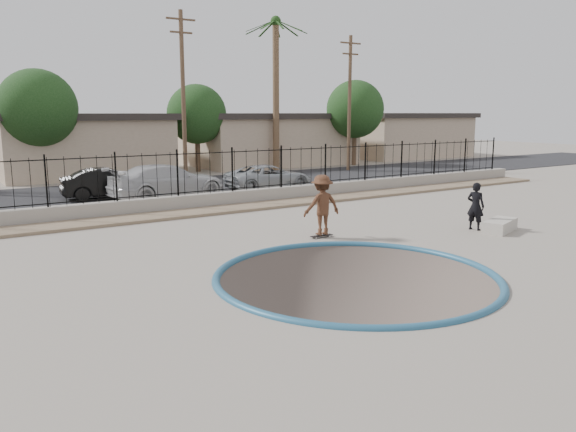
{
  "coord_description": "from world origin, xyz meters",
  "views": [
    {
      "loc": [
        -8.63,
        -11.19,
        3.97
      ],
      "look_at": [
        -0.04,
        2.0,
        1.05
      ],
      "focal_mm": 35.0,
      "sensor_mm": 36.0,
      "label": 1
    }
  ],
  "objects_px": {
    "skateboard": "(322,236)",
    "skater": "(322,208)",
    "videographer": "(476,206)",
    "concrete_ledge": "(500,226)",
    "car_b": "(109,183)",
    "car_c": "(168,181)",
    "car_d": "(269,177)"
  },
  "relations": [
    {
      "from": "skateboard",
      "to": "skater",
      "type": "bearing_deg",
      "value": 53.45
    },
    {
      "from": "videographer",
      "to": "concrete_ledge",
      "type": "xyz_separation_m",
      "value": [
        0.49,
        -0.66,
        -0.62
      ]
    },
    {
      "from": "car_b",
      "to": "car_c",
      "type": "height_order",
      "value": "car_c"
    },
    {
      "from": "car_d",
      "to": "skater",
      "type": "bearing_deg",
      "value": 158.21
    },
    {
      "from": "skater",
      "to": "car_d",
      "type": "distance_m",
      "value": 11.44
    },
    {
      "from": "skater",
      "to": "videographer",
      "type": "relative_size",
      "value": 1.18
    },
    {
      "from": "videographer",
      "to": "car_c",
      "type": "xyz_separation_m",
      "value": [
        -6.27,
        12.29,
        0.01
      ]
    },
    {
      "from": "concrete_ledge",
      "to": "car_c",
      "type": "height_order",
      "value": "car_c"
    },
    {
      "from": "concrete_ledge",
      "to": "skater",
      "type": "bearing_deg",
      "value": 155.52
    },
    {
      "from": "car_b",
      "to": "car_d",
      "type": "relative_size",
      "value": 0.92
    },
    {
      "from": "car_b",
      "to": "skater",
      "type": "bearing_deg",
      "value": -158.58
    },
    {
      "from": "skateboard",
      "to": "concrete_ledge",
      "type": "xyz_separation_m",
      "value": [
        5.6,
        -2.55,
        0.14
      ]
    },
    {
      "from": "skateboard",
      "to": "car_c",
      "type": "bearing_deg",
      "value": 96.66
    },
    {
      "from": "skater",
      "to": "car_d",
      "type": "relative_size",
      "value": 0.42
    },
    {
      "from": "concrete_ledge",
      "to": "car_d",
      "type": "distance_m",
      "value": 13.16
    },
    {
      "from": "videographer",
      "to": "concrete_ledge",
      "type": "distance_m",
      "value": 1.02
    },
    {
      "from": "videographer",
      "to": "concrete_ledge",
      "type": "relative_size",
      "value": 1.02
    },
    {
      "from": "car_c",
      "to": "skateboard",
      "type": "bearing_deg",
      "value": -179.36
    },
    {
      "from": "videographer",
      "to": "car_d",
      "type": "relative_size",
      "value": 0.36
    },
    {
      "from": "car_c",
      "to": "concrete_ledge",
      "type": "bearing_deg",
      "value": -158.16
    },
    {
      "from": "concrete_ledge",
      "to": "car_b",
      "type": "height_order",
      "value": "car_b"
    },
    {
      "from": "skateboard",
      "to": "car_b",
      "type": "xyz_separation_m",
      "value": [
        -3.39,
        12.0,
        0.68
      ]
    },
    {
      "from": "skater",
      "to": "videographer",
      "type": "bearing_deg",
      "value": 167.7
    },
    {
      "from": "skateboard",
      "to": "car_d",
      "type": "distance_m",
      "value": 11.45
    },
    {
      "from": "videographer",
      "to": "car_b",
      "type": "relative_size",
      "value": 0.39
    },
    {
      "from": "skater",
      "to": "skateboard",
      "type": "height_order",
      "value": "skater"
    },
    {
      "from": "skateboard",
      "to": "car_b",
      "type": "bearing_deg",
      "value": 106.1
    },
    {
      "from": "videographer",
      "to": "car_d",
      "type": "distance_m",
      "value": 12.47
    },
    {
      "from": "skateboard",
      "to": "car_b",
      "type": "height_order",
      "value": "car_b"
    },
    {
      "from": "car_c",
      "to": "car_d",
      "type": "height_order",
      "value": "car_c"
    },
    {
      "from": "skater",
      "to": "skateboard",
      "type": "distance_m",
      "value": 0.91
    },
    {
      "from": "skater",
      "to": "car_c",
      "type": "bearing_deg",
      "value": -75.63
    }
  ]
}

